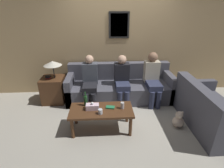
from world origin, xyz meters
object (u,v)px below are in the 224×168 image
(drinking_glass, at_px, (100,112))
(person_left, at_px, (90,79))
(person_right, at_px, (153,77))
(coffee_table, at_px, (101,112))
(person_middle, at_px, (122,78))
(couch_side, at_px, (209,112))
(teddy_bear, at_px, (178,120))
(wine_bottle, at_px, (86,100))
(couch_main, at_px, (120,87))

(drinking_glass, bearing_deg, person_left, 101.68)
(person_right, bearing_deg, coffee_table, -139.54)
(drinking_glass, xyz_separation_m, person_right, (1.20, 1.15, 0.15))
(person_left, xyz_separation_m, person_middle, (0.73, 0.00, 0.00))
(couch_side, height_order, coffee_table, couch_side)
(teddy_bear, bearing_deg, wine_bottle, 174.72)
(coffee_table, height_order, person_right, person_right)
(couch_main, relative_size, couch_side, 1.63)
(person_middle, xyz_separation_m, person_right, (0.71, 0.01, 0.02))
(wine_bottle, distance_m, person_left, 0.85)
(person_left, bearing_deg, person_middle, 0.35)
(couch_main, distance_m, couch_side, 1.98)
(drinking_glass, height_order, teddy_bear, drinking_glass)
(couch_main, height_order, couch_side, same)
(wine_bottle, distance_m, person_middle, 1.14)
(wine_bottle, relative_size, person_middle, 0.25)
(couch_side, bearing_deg, person_right, 39.63)
(person_middle, xyz_separation_m, teddy_bear, (0.97, -1.01, -0.46))
(person_left, bearing_deg, drinking_glass, -78.32)
(couch_main, relative_size, drinking_glass, 28.34)
(person_left, relative_size, person_middle, 1.01)
(couch_side, height_order, teddy_bear, couch_side)
(coffee_table, relative_size, person_right, 0.97)
(couch_main, bearing_deg, wine_bottle, -125.03)
(person_left, height_order, person_middle, person_left)
(wine_bottle, bearing_deg, person_left, 87.70)
(coffee_table, distance_m, teddy_bear, 1.47)
(wine_bottle, relative_size, teddy_bear, 0.83)
(couch_main, bearing_deg, coffee_table, -110.65)
(drinking_glass, relative_size, person_left, 0.08)
(couch_main, xyz_separation_m, drinking_glass, (-0.47, -1.33, 0.18))
(couch_side, bearing_deg, person_middle, 57.12)
(couch_side, relative_size, wine_bottle, 5.52)
(couch_side, xyz_separation_m, coffee_table, (-2.03, -0.00, 0.08))
(couch_side, relative_size, teddy_bear, 4.59)
(person_middle, bearing_deg, wine_bottle, -132.03)
(person_middle, bearing_deg, couch_main, 99.03)
(couch_side, xyz_separation_m, person_middle, (-1.54, 1.00, 0.31))
(person_middle, bearing_deg, teddy_bear, -46.13)
(coffee_table, height_order, person_left, person_left)
(couch_side, height_order, person_left, person_left)
(person_middle, height_order, person_right, person_right)
(drinking_glass, height_order, person_left, person_left)
(wine_bottle, xyz_separation_m, drinking_glass, (0.27, -0.29, -0.06))
(wine_bottle, xyz_separation_m, person_right, (1.47, 0.86, 0.09))
(couch_main, distance_m, person_middle, 0.37)
(couch_side, relative_size, person_right, 1.32)
(coffee_table, xyz_separation_m, wine_bottle, (-0.28, 0.15, 0.17))
(person_right, bearing_deg, teddy_bear, -75.47)
(wine_bottle, xyz_separation_m, teddy_bear, (1.74, -0.16, -0.39))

